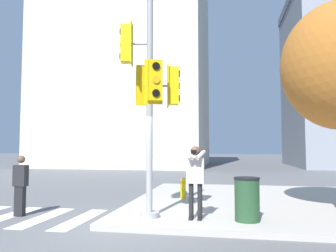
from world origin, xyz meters
name	(u,v)px	position (x,y,z in m)	size (l,w,h in m)	color
ground_plane	(120,227)	(0.00, 0.00, 0.00)	(160.00, 160.00, 0.00)	#5B5B5E
sidewalk_corner	(265,202)	(3.50, 3.50, 0.07)	(8.00, 8.00, 0.14)	#ADA89E
traffic_signal_pole	(149,89)	(0.56, 0.42, 3.18)	(1.45, 1.36, 5.32)	#939399
person_photographer	(195,175)	(1.66, 0.41, 1.14)	(0.50, 0.53, 1.66)	black
pedestrian_distant	(20,184)	(-2.91, 0.59, 0.83)	(0.34, 0.20, 1.56)	black
fire_hydrant	(183,188)	(0.98, 3.22, 0.47)	(0.17, 0.23, 0.67)	yellow
trash_bin	(247,199)	(2.81, 0.41, 0.63)	(0.57, 0.57, 0.96)	#234728
building_left	(131,55)	(-7.25, 24.47, 11.20)	(15.16, 14.12, 22.38)	beige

